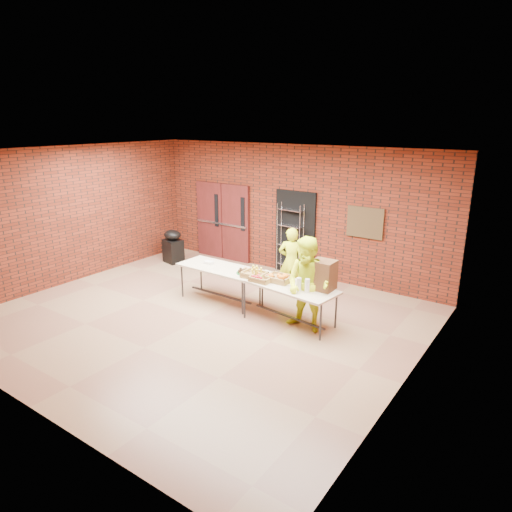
{
  "coord_description": "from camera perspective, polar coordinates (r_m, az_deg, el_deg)",
  "views": [
    {
      "loc": [
        5.61,
        -6.12,
        3.79
      ],
      "look_at": [
        0.35,
        1.4,
        1.01
      ],
      "focal_mm": 32.0,
      "sensor_mm": 36.0,
      "label": 1
    }
  ],
  "objects": [
    {
      "name": "volunteer_woman",
      "position": [
        10.03,
        4.42,
        -0.71
      ],
      "size": [
        0.66,
        0.55,
        1.54
      ],
      "primitive_type": "imported",
      "rotation": [
        0.0,
        0.0,
        3.53
      ],
      "color": "#DFFA1B",
      "rests_on": "room"
    },
    {
      "name": "cup_stack_back",
      "position": [
        8.44,
        5.76,
        -3.38
      ],
      "size": [
        0.07,
        0.07,
        0.22
      ],
      "primitive_type": "cylinder",
      "color": "white",
      "rests_on": "table_right"
    },
    {
      "name": "cup_stack_front",
      "position": [
        8.32,
        5.38,
        -3.57
      ],
      "size": [
        0.09,
        0.09,
        0.26
      ],
      "primitive_type": "cylinder",
      "color": "white",
      "rests_on": "table_right"
    },
    {
      "name": "muffin_tray",
      "position": [
        9.27,
        -1.25,
        -1.9
      ],
      "size": [
        0.4,
        0.4,
        0.1
      ],
      "color": "#165521",
      "rests_on": "table_left"
    },
    {
      "name": "cup_stack_mid",
      "position": [
        8.26,
        6.42,
        -3.73
      ],
      "size": [
        0.09,
        0.09,
        0.26
      ],
      "primitive_type": "cylinder",
      "color": "white",
      "rests_on": "table_right"
    },
    {
      "name": "wire_rack",
      "position": [
        11.34,
        4.27,
        2.05
      ],
      "size": [
        0.68,
        0.31,
        1.8
      ],
      "primitive_type": null,
      "rotation": [
        0.0,
        0.0,
        -0.14
      ],
      "color": "#AEAEB5",
      "rests_on": "room"
    },
    {
      "name": "double_doors",
      "position": [
        12.64,
        -4.19,
        4.33
      ],
      "size": [
        1.78,
        0.12,
        2.1
      ],
      "color": "#4E1616",
      "rests_on": "room"
    },
    {
      "name": "room",
      "position": [
        8.59,
        -7.31,
        1.95
      ],
      "size": [
        8.08,
        7.08,
        3.28
      ],
      "color": "#8D634C",
      "rests_on": "ground"
    },
    {
      "name": "basket_bananas",
      "position": [
        9.01,
        -0.22,
        -2.31
      ],
      "size": [
        0.46,
        0.36,
        0.14
      ],
      "color": "olive",
      "rests_on": "table_right"
    },
    {
      "name": "basket_oranges",
      "position": [
        8.81,
        2.89,
        -2.78
      ],
      "size": [
        0.47,
        0.37,
        0.15
      ],
      "color": "olive",
      "rests_on": "table_right"
    },
    {
      "name": "basket_apples",
      "position": [
        8.8,
        0.66,
        -2.82
      ],
      "size": [
        0.41,
        0.32,
        0.13
      ],
      "color": "olive",
      "rests_on": "table_right"
    },
    {
      "name": "table_left",
      "position": [
        9.72,
        -4.54,
        -1.73
      ],
      "size": [
        1.87,
        0.81,
        0.76
      ],
      "rotation": [
        0.0,
        0.0,
        -0.02
      ],
      "color": "beige",
      "rests_on": "room"
    },
    {
      "name": "bronze_plaque",
      "position": [
        10.51,
        13.48,
        4.09
      ],
      "size": [
        0.85,
        0.04,
        0.7
      ],
      "primitive_type": "cube",
      "color": "#402C19",
      "rests_on": "room"
    },
    {
      "name": "table_right",
      "position": [
        8.65,
        4.22,
        -4.07
      ],
      "size": [
        1.95,
        1.01,
        0.77
      ],
      "rotation": [
        0.0,
        0.0,
        -0.13
      ],
      "color": "beige",
      "rests_on": "room"
    },
    {
      "name": "dark_doorway",
      "position": [
        11.39,
        4.91,
        2.89
      ],
      "size": [
        1.1,
        0.06,
        2.1
      ],
      "primitive_type": "cube",
      "color": "black",
      "rests_on": "room"
    },
    {
      "name": "covered_grill",
      "position": [
        12.59,
        -10.33,
        1.21
      ],
      "size": [
        0.58,
        0.52,
        0.9
      ],
      "rotation": [
        0.0,
        0.0,
        -0.24
      ],
      "color": "black",
      "rests_on": "room"
    },
    {
      "name": "napkin_box",
      "position": [
        9.91,
        -5.92,
        -0.82
      ],
      "size": [
        0.2,
        0.13,
        0.07
      ],
      "primitive_type": "cube",
      "color": "white",
      "rests_on": "table_left"
    },
    {
      "name": "volunteer_man",
      "position": [
        8.36,
        6.5,
        -3.59
      ],
      "size": [
        0.9,
        0.73,
        1.77
      ],
      "primitive_type": "imported",
      "rotation": [
        0.0,
        0.0,
        -0.07
      ],
      "color": "#DFFA1B",
      "rests_on": "room"
    },
    {
      "name": "coffee_dispenser",
      "position": [
        8.42,
        8.38,
        -2.37
      ],
      "size": [
        0.42,
        0.37,
        0.55
      ],
      "primitive_type": "cube",
      "color": "#51331C",
      "rests_on": "table_right"
    }
  ]
}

